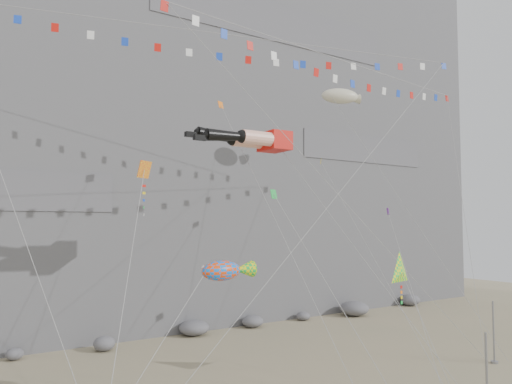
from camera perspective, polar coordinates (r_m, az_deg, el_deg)
cliff at (r=59.54m, az=-13.49°, el=11.50°), size 80.00×28.00×50.00m
talus_boulders at (r=44.61m, az=-7.09°, el=-15.20°), size 60.00×3.00×1.20m
anchor_pole_center at (r=28.39m, az=24.88°, el=-18.54°), size 0.12×0.12×4.22m
anchor_pole_right at (r=39.24m, az=25.52°, el=-14.24°), size 0.12×0.12×4.22m
legs_kite at (r=32.56m, az=-0.68°, el=6.04°), size 9.95×13.56×19.76m
flag_banner_upper at (r=37.39m, az=-2.54°, el=17.42°), size 35.65×15.42×28.02m
flag_banner_lower at (r=36.89m, az=10.02°, el=14.50°), size 28.73×6.57×23.63m
harlequin_kite at (r=26.73m, az=-12.64°, el=2.45°), size 5.69×8.88×15.35m
fish_windsock at (r=25.47m, az=-4.01°, el=-8.99°), size 9.92×4.05×11.30m
delta_kite at (r=31.91m, az=16.29°, el=-8.77°), size 4.29×6.85×9.57m
blimp_windsock at (r=45.28m, az=9.58°, el=10.71°), size 6.07×13.94×24.49m
small_kite_a at (r=36.97m, az=-3.83°, el=9.45°), size 1.12×15.48×23.52m
small_kite_b at (r=38.52m, az=14.91°, el=-2.41°), size 7.72×10.73×16.14m
small_kite_c at (r=28.39m, az=2.21°, el=-0.54°), size 2.12×9.57×14.40m
small_kite_d at (r=41.65m, az=7.67°, el=3.00°), size 4.39×15.43×21.22m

